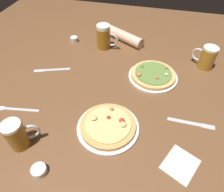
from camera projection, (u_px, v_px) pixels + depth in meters
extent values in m
cube|color=brown|center=(112.00, 101.00, 1.05)|extent=(2.40, 2.40, 0.03)
cylinder|color=silver|center=(108.00, 127.00, 0.90)|extent=(0.28, 0.28, 0.01)
cylinder|color=tan|center=(108.00, 125.00, 0.89)|extent=(0.25, 0.25, 0.02)
cylinder|color=#DBC67A|center=(108.00, 124.00, 0.88)|extent=(0.20, 0.20, 0.01)
ellipsoid|color=#DBC67A|center=(123.00, 124.00, 0.87)|extent=(0.03, 0.03, 0.01)
ellipsoid|color=#B73823|center=(108.00, 117.00, 0.90)|extent=(0.02, 0.02, 0.01)
ellipsoid|color=#DBC67A|center=(94.00, 118.00, 0.89)|extent=(0.03, 0.03, 0.02)
ellipsoid|color=#B73823|center=(122.00, 120.00, 0.88)|extent=(0.03, 0.03, 0.01)
ellipsoid|color=#C67038|center=(112.00, 109.00, 0.93)|extent=(0.02, 0.02, 0.01)
cylinder|color=silver|center=(153.00, 77.00, 1.15)|extent=(0.28, 0.28, 0.01)
cylinder|color=tan|center=(153.00, 75.00, 1.14)|extent=(0.25, 0.25, 0.02)
cylinder|color=olive|center=(153.00, 73.00, 1.13)|extent=(0.20, 0.20, 0.01)
ellipsoid|color=olive|center=(142.00, 66.00, 1.16)|extent=(0.02, 0.02, 0.01)
ellipsoid|color=#DBC67A|center=(166.00, 74.00, 1.11)|extent=(0.02, 0.02, 0.01)
ellipsoid|color=#C67038|center=(166.00, 67.00, 1.15)|extent=(0.02, 0.02, 0.01)
ellipsoid|color=#C67038|center=(157.00, 77.00, 1.09)|extent=(0.02, 0.02, 0.01)
ellipsoid|color=#C67038|center=(139.00, 74.00, 1.10)|extent=(0.03, 0.03, 0.01)
cylinder|color=#B27A23|center=(207.00, 58.00, 1.17)|extent=(0.09, 0.09, 0.13)
cylinder|color=white|center=(211.00, 48.00, 1.13)|extent=(0.08, 0.08, 0.01)
torus|color=silver|center=(198.00, 55.00, 1.20)|extent=(0.08, 0.05, 0.08)
cylinder|color=#9E6619|center=(104.00, 38.00, 1.32)|extent=(0.09, 0.09, 0.14)
cylinder|color=white|center=(103.00, 27.00, 1.27)|extent=(0.09, 0.09, 0.02)
torus|color=silver|center=(112.00, 40.00, 1.31)|extent=(0.09, 0.02, 0.09)
cylinder|color=#9E6619|center=(16.00, 136.00, 0.81)|extent=(0.08, 0.08, 0.12)
cylinder|color=white|center=(10.00, 126.00, 0.76)|extent=(0.08, 0.08, 0.01)
torus|color=silver|center=(30.00, 132.00, 0.82)|extent=(0.07, 0.06, 0.08)
cylinder|color=silver|center=(39.00, 170.00, 0.76)|extent=(0.06, 0.06, 0.03)
cylinder|color=silver|center=(74.00, 39.00, 1.41)|extent=(0.05, 0.05, 0.03)
cube|color=silver|center=(180.00, 164.00, 0.78)|extent=(0.16, 0.17, 0.01)
cube|color=silver|center=(21.00, 109.00, 0.98)|extent=(0.18, 0.04, 0.01)
cube|color=silver|center=(0.00, 108.00, 0.99)|extent=(0.05, 0.03, 0.00)
cube|color=silver|center=(56.00, 69.00, 1.20)|extent=(0.17, 0.07, 0.01)
cube|color=silver|center=(39.00, 70.00, 1.19)|extent=(0.06, 0.04, 0.00)
cube|color=silver|center=(186.00, 122.00, 0.93)|extent=(0.17, 0.02, 0.01)
cube|color=silver|center=(208.00, 126.00, 0.91)|extent=(0.06, 0.02, 0.00)
cylinder|color=beige|center=(124.00, 37.00, 1.40)|extent=(0.29, 0.21, 0.07)
ellipsoid|color=beige|center=(109.00, 30.00, 1.47)|extent=(0.10, 0.08, 0.06)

